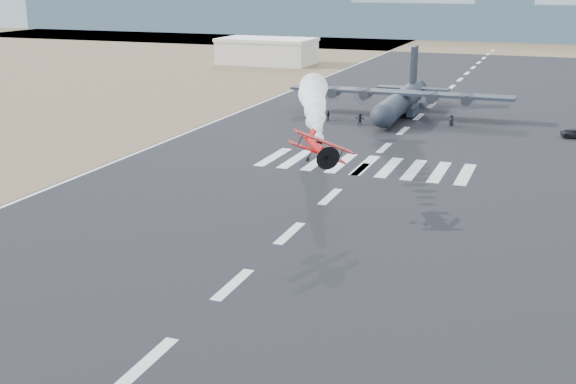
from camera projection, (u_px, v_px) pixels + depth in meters
The scene contains 19 objects.
ground at pixel (148, 361), 42.91m from camera, with size 500.00×500.00×0.00m, color black.
scrub_far at pixel (500, 44), 248.99m from camera, with size 500.00×80.00×0.00m, color brown.
runway_markings at pixel (384, 148), 96.67m from camera, with size 60.00×260.00×0.01m, color silver, non-canonical shape.
ridge_seg_a at pixel (80, 11), 340.32m from camera, with size 150.00×50.00×13.00m, color #899FAE.
ridge_seg_b at pixel (203, 12), 317.93m from camera, with size 150.00×50.00×15.00m, color #899FAE.
ridge_seg_c at pixel (344, 12), 295.54m from camera, with size 150.00×50.00×17.00m, color #899FAE.
ridge_seg_d at pixel (508, 20), 274.02m from camera, with size 150.00×50.00×13.00m, color #899FAE.
hangar_left at pixel (267, 51), 189.54m from camera, with size 24.50×14.50×6.70m.
aerobatic_biplane at pixel (318, 147), 66.08m from camera, with size 5.66×5.79×3.88m.
smoke_trail at pixel (313, 97), 92.15m from camera, with size 12.91×31.57×3.89m.
transport_aircraft at pixel (401, 99), 118.51m from camera, with size 36.21×29.86×10.49m.
crew_a at pixel (451, 121), 109.93m from camera, with size 0.68×0.56×1.85m, color black.
crew_b at pixel (396, 114), 116.20m from camera, with size 0.83×0.51×1.70m, color black.
crew_c at pixel (393, 115), 114.96m from camera, with size 1.05×0.49×1.62m, color black.
crew_d at pixel (328, 115), 115.02m from camera, with size 0.96×0.49×1.64m, color black.
crew_e at pixel (452, 120), 111.01m from camera, with size 0.81×0.50×1.66m, color black.
crew_f at pixel (360, 119), 111.63m from camera, with size 1.61×0.52×1.74m, color black.
crew_g at pixel (381, 119), 112.10m from camera, with size 0.60×0.49×1.64m, color black.
crew_h at pixel (315, 116), 114.72m from camera, with size 0.80×0.49×1.64m, color black.
Camera 1 is at (21.39, -32.79, 21.93)m, focal length 45.00 mm.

